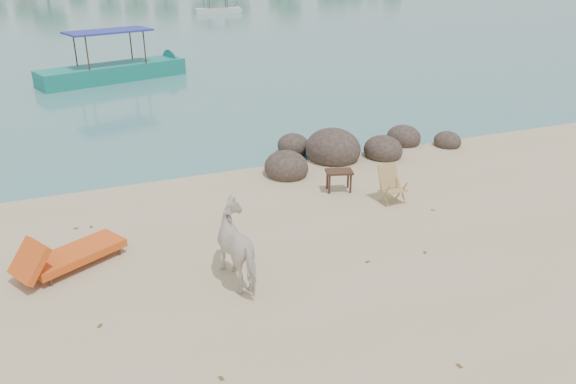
% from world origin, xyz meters
% --- Properties ---
extents(boulders, '(6.37, 2.90, 1.15)m').
position_xyz_m(boulders, '(3.04, 5.89, 0.21)').
color(boulders, '#302620').
rests_on(boulders, ground).
extents(cow, '(0.94, 1.67, 1.34)m').
position_xyz_m(cow, '(-1.63, 0.75, 0.67)').
color(cow, silver).
rests_on(cow, ground).
extents(side_table, '(0.74, 0.58, 0.52)m').
position_xyz_m(side_table, '(1.77, 3.71, 0.26)').
color(side_table, black).
rests_on(side_table, ground).
extents(lounge_chair, '(2.28, 1.71, 0.65)m').
position_xyz_m(lounge_chair, '(-4.36, 2.39, 0.33)').
color(lounge_chair, '#E5561A').
rests_on(lounge_chair, ground).
extents(deck_chair, '(0.60, 0.65, 0.86)m').
position_xyz_m(deck_chair, '(2.62, 2.61, 0.43)').
color(deck_chair, tan).
rests_on(deck_chair, ground).
extents(boat_near, '(7.63, 3.86, 3.62)m').
position_xyz_m(boat_near, '(-1.93, 19.40, 1.81)').
color(boat_near, '#14796C').
rests_on(boat_near, water).
extents(boat_mid, '(4.91, 1.46, 2.38)m').
position_xyz_m(boat_mid, '(10.71, 47.25, 1.19)').
color(boat_mid, silver).
rests_on(boat_mid, water).
extents(dead_leaves, '(7.85, 7.49, 0.00)m').
position_xyz_m(dead_leaves, '(-0.15, 0.18, 0.00)').
color(dead_leaves, brown).
rests_on(dead_leaves, ground).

